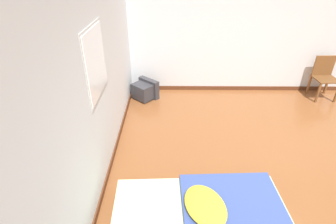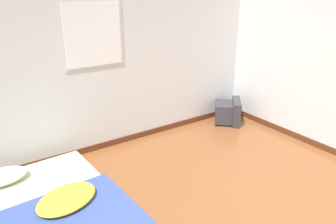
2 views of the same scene
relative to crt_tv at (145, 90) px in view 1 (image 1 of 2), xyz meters
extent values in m
plane|color=brown|center=(-2.39, -2.34, -0.19)|extent=(20.00, 20.00, 0.00)
cube|color=silver|center=(-2.39, 0.37, 1.11)|extent=(8.04, 0.06, 2.60)
cube|color=#562D19|center=(-2.39, 0.33, -0.15)|extent=(8.04, 0.02, 0.09)
cube|color=silver|center=(-2.19, 0.33, 1.43)|extent=(0.83, 0.01, 0.86)
cube|color=white|center=(-2.19, 0.32, 1.43)|extent=(0.76, 0.01, 0.79)
cube|color=silver|center=(0.46, -2.34, 1.11)|extent=(0.06, 7.75, 2.60)
cube|color=#562D19|center=(0.42, -2.34, -0.15)|extent=(0.02, 7.75, 0.09)
cube|color=#384C93|center=(-3.26, -1.29, 0.02)|extent=(1.46, 1.23, 0.05)
ellipsoid|color=yellow|center=(-3.10, -0.95, 0.08)|extent=(0.74, 0.63, 0.11)
cube|color=#333338|center=(-0.06, 0.05, -0.01)|extent=(0.49, 0.51, 0.32)
cube|color=#333338|center=(0.09, -0.08, 0.01)|extent=(0.43, 0.47, 0.40)
cube|color=black|center=(0.14, -0.12, 0.02)|extent=(0.28, 0.32, 0.29)
cube|color=brown|center=(-0.16, -3.65, 0.03)|extent=(0.04, 0.04, 0.44)
cube|color=brown|center=(0.25, -4.04, 0.03)|extent=(0.04, 0.04, 0.44)
cube|color=brown|center=(0.24, -3.64, 0.03)|extent=(0.04, 0.04, 0.44)
cube|color=brown|center=(0.04, -3.85, 0.25)|extent=(0.46, 0.46, 0.02)
cube|color=brown|center=(0.25, -3.84, 0.48)|extent=(0.05, 0.43, 0.43)
camera|label=1|loc=(-5.10, -0.54, 2.51)|focal=28.00mm
camera|label=2|loc=(-3.78, -3.71, 2.04)|focal=35.00mm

